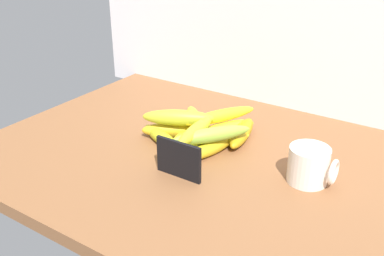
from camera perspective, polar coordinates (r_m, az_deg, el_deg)
The scene contains 16 objects.
counter_top at distance 104.44cm, azimuth 2.56°, elevation -4.64°, with size 110.00×76.00×3.00cm, color brown.
chalkboard_sign at distance 94.90cm, azimuth -1.70°, elevation -4.22°, with size 11.00×1.80×8.40cm.
coffee_mug at distance 96.25cm, azimuth 14.88°, elevation -4.64°, with size 10.08×8.58×7.90cm.
banana_0 at distance 112.48cm, azimuth -2.05°, elevation -0.23°, with size 17.39×4.16×4.16cm, color gold.
banana_1 at distance 118.25cm, azimuth 0.35°, elevation 1.01°, with size 17.16×3.72×3.72cm, color yellow.
banana_2 at distance 108.44cm, azimuth -3.57°, elevation -1.53°, with size 19.09×3.40×3.40cm, color gold.
banana_3 at distance 113.80cm, azimuth 4.40°, elevation -0.10°, with size 16.64×3.73×3.73cm, color gold.
banana_4 at distance 105.04cm, azimuth 2.71°, elevation -2.38°, with size 15.58×3.63×3.63cm, color gold.
banana_5 at distance 105.18cm, azimuth -1.99°, elevation -2.39°, with size 15.97×3.42×3.42cm, color yellow.
banana_6 at distance 109.26cm, azimuth 2.62°, elevation -1.07°, with size 18.25×4.12×4.12cm, color yellow.
banana_7 at distance 111.75cm, azimuth 6.41°, elevation -0.62°, with size 16.59×3.97×3.97cm, color #B89316.
banana_8 at distance 104.80cm, azimuth 0.28°, elevation -2.21°, with size 17.48×4.30×4.30cm, color gold.
banana_9 at distance 102.50cm, azimuth 2.55°, elevation -0.89°, with size 19.43×3.49×3.49cm, color #89B338.
banana_10 at distance 112.53cm, azimuth 3.69°, elevation 1.57°, with size 20.18×3.22×3.22cm, color yellow.
banana_11 at distance 102.78cm, azimuth 0.33°, elevation -0.46°, with size 16.20×3.21×3.21cm, color gold.
banana_12 at distance 109.35cm, azimuth -1.79°, elevation 1.34°, with size 17.79×4.00×4.00cm, color gold.
Camera 1 is at (45.74, -77.89, 53.92)cm, focal length 41.49 mm.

